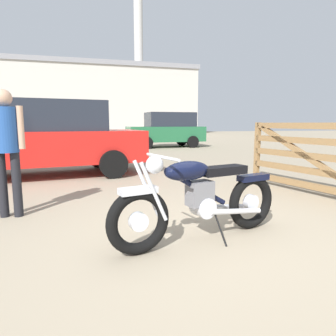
# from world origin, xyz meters

# --- Properties ---
(ground_plane) EXTENTS (80.00, 80.00, 0.00)m
(ground_plane) POSITION_xyz_m (0.00, 0.00, 0.00)
(ground_plane) COLOR gray
(vintage_motorcycle) EXTENTS (2.03, 0.76, 0.94)m
(vintage_motorcycle) POSITION_xyz_m (-0.10, -0.07, 0.45)
(vintage_motorcycle) COLOR black
(vintage_motorcycle) RESTS_ON ground_plane
(timber_gate) EXTENTS (0.75, 2.49, 1.60)m
(timber_gate) POSITION_xyz_m (2.54, 1.25, 0.70)
(timber_gate) COLOR olive
(timber_gate) RESTS_ON ground_plane
(bystander) EXTENTS (0.46, 0.30, 1.66)m
(bystander) POSITION_xyz_m (-2.25, 1.31, 1.02)
(bystander) COLOR black
(bystander) RESTS_ON ground_plane
(blue_hatchback_right) EXTENTS (4.91, 2.50, 1.74)m
(blue_hatchback_right) POSITION_xyz_m (-2.46, 4.47, 0.94)
(blue_hatchback_right) COLOR black
(blue_hatchback_right) RESTS_ON ground_plane
(white_estate_far) EXTENTS (3.99, 2.01, 1.78)m
(white_estate_far) POSITION_xyz_m (2.61, 12.26, 0.92)
(white_estate_far) COLOR black
(white_estate_far) RESTS_ON ground_plane
(silver_sedan_mid) EXTENTS (4.38, 2.32, 1.67)m
(silver_sedan_mid) POSITION_xyz_m (-4.53, 10.85, 0.84)
(silver_sedan_mid) COLOR black
(silver_sedan_mid) RESTS_ON ground_plane
(industrial_building) EXTENTS (23.88, 12.22, 16.43)m
(industrial_building) POSITION_xyz_m (-0.89, 35.82, 3.96)
(industrial_building) COLOR beige
(industrial_building) RESTS_ON ground_plane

